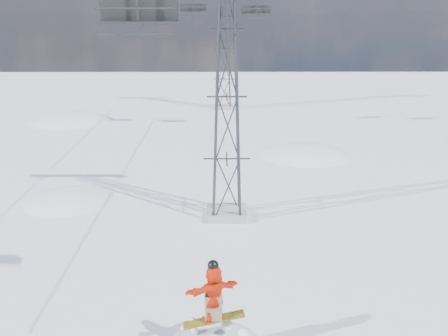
# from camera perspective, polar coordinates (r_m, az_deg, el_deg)

# --- Properties ---
(ground) EXTENTS (120.00, 120.00, 0.00)m
(ground) POSITION_cam_1_polar(r_m,az_deg,el_deg) (15.90, -2.39, -17.15)
(ground) COLOR white
(ground) RESTS_ON ground
(snow_terrain) EXTENTS (39.00, 37.00, 22.00)m
(snow_terrain) POSITION_cam_1_polar(r_m,az_deg,el_deg) (39.39, -8.20, -10.56)
(snow_terrain) COLOR white
(snow_terrain) RESTS_ON ground
(lift_tower_near) EXTENTS (5.20, 1.80, 11.43)m
(lift_tower_near) POSITION_cam_1_polar(r_m,az_deg,el_deg) (21.31, 0.33, 8.07)
(lift_tower_near) COLOR #999999
(lift_tower_near) RESTS_ON ground
(lift_tower_far) EXTENTS (5.20, 1.80, 11.43)m
(lift_tower_far) POSITION_cam_1_polar(r_m,az_deg,el_deg) (46.13, -0.02, 13.48)
(lift_tower_far) COLOR #999999
(lift_tower_far) RESTS_ON ground
(lift_chair_near) EXTENTS (1.89, 0.54, 2.34)m
(lift_chair_near) POSITION_cam_1_polar(r_m,az_deg,el_deg) (12.55, -9.74, 16.94)
(lift_chair_near) COLOR black
(lift_chair_near) RESTS_ON ground
(lift_chair_mid) EXTENTS (2.05, 0.59, 2.54)m
(lift_chair_mid) POSITION_cam_1_polar(r_m,az_deg,el_deg) (36.45, 3.69, 17.50)
(lift_chair_mid) COLOR black
(lift_chair_mid) RESTS_ON ground
(lift_chair_far) EXTENTS (1.90, 0.55, 2.36)m
(lift_chair_far) POSITION_cam_1_polar(r_m,az_deg,el_deg) (36.82, -3.54, 17.73)
(lift_chair_far) COLOR black
(lift_chair_far) RESTS_ON ground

